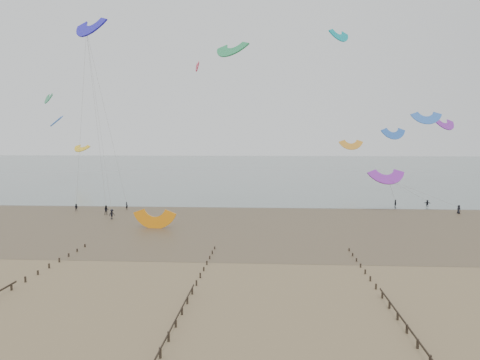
# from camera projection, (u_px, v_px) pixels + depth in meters

# --- Properties ---
(ground) EXTENTS (500.00, 500.00, 0.00)m
(ground) POSITION_uv_depth(u_px,v_px,m) (166.00, 274.00, 51.61)
(ground) COLOR brown
(ground) RESTS_ON ground
(sea_and_shore) EXTENTS (500.00, 665.00, 0.03)m
(sea_and_shore) POSITION_uv_depth(u_px,v_px,m) (185.00, 220.00, 86.06)
(sea_and_shore) COLOR #475654
(sea_and_shore) RESTS_ON ground
(groynes) EXTENTS (72.16, 50.16, 1.00)m
(groynes) POSITION_uv_depth(u_px,v_px,m) (162.00, 348.00, 32.38)
(groynes) COLOR black
(groynes) RESTS_ON ground
(kitesurfer_lead) EXTENTS (0.70, 0.67, 1.62)m
(kitesurfer_lead) POSITION_uv_depth(u_px,v_px,m) (127.00, 206.00, 98.27)
(kitesurfer_lead) COLOR black
(kitesurfer_lead) RESTS_ON ground
(kitesurfers) EXTENTS (143.39, 22.86, 1.90)m
(kitesurfers) POSITION_uv_depth(u_px,v_px,m) (296.00, 208.00, 94.73)
(kitesurfers) COLOR black
(kitesurfers) RESTS_ON ground
(grounded_kite) EXTENTS (6.71, 5.54, 3.39)m
(grounded_kite) POSITION_uv_depth(u_px,v_px,m) (155.00, 228.00, 77.89)
(grounded_kite) COLOR orange
(grounded_kite) RESTS_ON ground
(kites_airborne) EXTENTS (245.77, 121.39, 42.52)m
(kites_airborne) POSITION_uv_depth(u_px,v_px,m) (219.00, 114.00, 139.63)
(kites_airborne) COLOR #1A13C7
(kites_airborne) RESTS_ON ground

